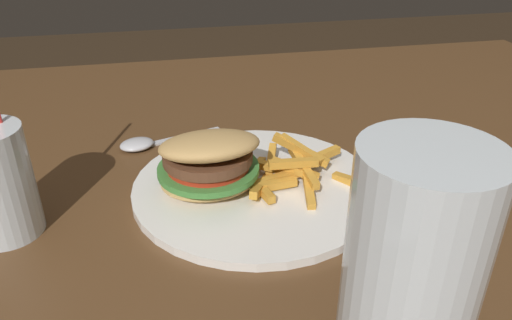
{
  "coord_description": "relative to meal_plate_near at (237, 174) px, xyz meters",
  "views": [
    {
      "loc": [
        0.08,
        0.32,
        1.07
      ],
      "look_at": [
        -0.01,
        -0.17,
        0.79
      ],
      "focal_mm": 35.0,
      "sensor_mm": 36.0,
      "label": 1
    }
  ],
  "objects": [
    {
      "name": "meal_plate_near",
      "position": [
        0.0,
        0.0,
        0.0
      ],
      "size": [
        0.28,
        0.28,
        0.09
      ],
      "color": "white",
      "rests_on": "dining_table"
    },
    {
      "name": "spoon",
      "position": [
        0.11,
        -0.14,
        -0.02
      ],
      "size": [
        0.15,
        0.07,
        0.01
      ],
      "rotation": [
        0.0,
        0.0,
        0.31
      ],
      "color": "silver",
      "rests_on": "dining_table"
    },
    {
      "name": "beer_glass",
      "position": [
        -0.08,
        0.25,
        0.06
      ],
      "size": [
        0.09,
        0.09,
        0.18
      ],
      "color": "silver",
      "rests_on": "dining_table"
    }
  ]
}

